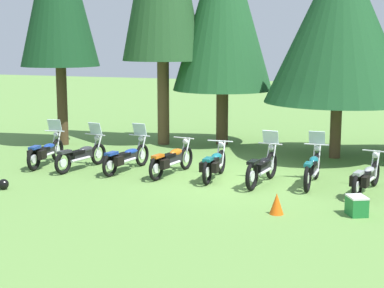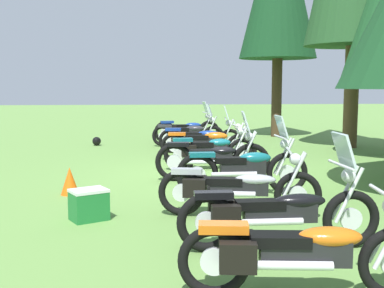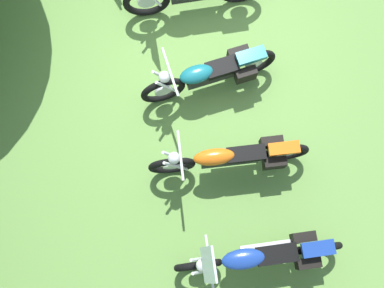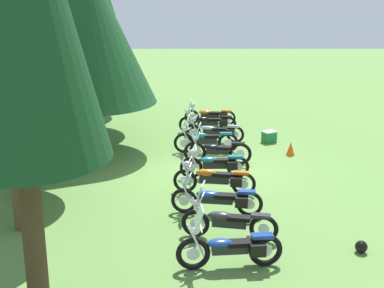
{
  "view_description": "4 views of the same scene",
  "coord_description": "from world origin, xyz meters",
  "views": [
    {
      "loc": [
        4.38,
        -15.7,
        3.87
      ],
      "look_at": [
        -1.57,
        0.57,
        0.85
      ],
      "focal_mm": 56.55,
      "sensor_mm": 36.0,
      "label": 1
    },
    {
      "loc": [
        10.23,
        -1.48,
        1.88
      ],
      "look_at": [
        -0.63,
        -0.43,
        0.59
      ],
      "focal_mm": 45.88,
      "sensor_mm": 36.0,
      "label": 2
    },
    {
      "loc": [
        -3.22,
        0.98,
        7.08
      ],
      "look_at": [
        -1.68,
        0.55,
        0.5
      ],
      "focal_mm": 44.01,
      "sensor_mm": 36.0,
      "label": 3
    },
    {
      "loc": [
        -15.65,
        0.74,
        5.43
      ],
      "look_at": [
        1.18,
        0.71,
        0.56
      ],
      "focal_mm": 47.86,
      "sensor_mm": 36.0,
      "label": 4
    }
  ],
  "objects": [
    {
      "name": "picnic_cooler",
      "position": [
        3.36,
        -2.28,
        0.22
      ],
      "size": [
        0.56,
        0.61,
        0.44
      ],
      "color": "#1E7233",
      "rests_on": "ground_plane"
    },
    {
      "name": "pine_tree_4",
      "position": [
        5.02,
        5.14,
        4.66
      ],
      "size": [
        4.17,
        4.17,
        7.42
      ],
      "color": "brown",
      "rests_on": "ground_plane"
    },
    {
      "name": "motorcycle_5",
      "position": [
        0.7,
        -0.12,
        0.48
      ],
      "size": [
        0.69,
        2.28,
        1.39
      ],
      "rotation": [
        0.0,
        0.0,
        1.46
      ],
      "color": "black",
      "rests_on": "ground_plane"
    },
    {
      "name": "motorcycle_3",
      "position": [
        -2.01,
        0.04,
        0.45
      ],
      "size": [
        0.79,
        2.35,
        1.0
      ],
      "rotation": [
        0.0,
        0.0,
        1.41
      ],
      "color": "black",
      "rests_on": "ground_plane"
    },
    {
      "name": "ground_plane",
      "position": [
        0.0,
        0.0,
        0.0
      ],
      "size": [
        80.0,
        80.0,
        0.0
      ],
      "primitive_type": "plane",
      "color": "#608C42"
    },
    {
      "name": "motorcycle_9",
      "position": [
        6.16,
        -0.14,
        0.43
      ],
      "size": [
        0.73,
        2.25,
        0.98
      ],
      "rotation": [
        0.0,
        0.0,
        1.44
      ],
      "color": "black",
      "rests_on": "ground_plane"
    },
    {
      "name": "pine_tree_3",
      "position": [
        2.08,
        4.31,
        4.4
      ],
      "size": [
        4.74,
        4.74,
        6.99
      ],
      "color": "brown",
      "rests_on": "ground_plane"
    },
    {
      "name": "motorcycle_0",
      "position": [
        -6.14,
        -0.08,
        0.45
      ],
      "size": [
        0.71,
        2.23,
        1.37
      ],
      "rotation": [
        0.0,
        0.0,
        1.67
      ],
      "color": "black",
      "rests_on": "ground_plane"
    },
    {
      "name": "motorcycle_7",
      "position": [
        3.4,
        -0.19,
        0.42
      ],
      "size": [
        0.81,
        2.33,
        0.99
      ],
      "rotation": [
        0.0,
        0.0,
        1.38
      ],
      "color": "black",
      "rests_on": "ground_plane"
    },
    {
      "name": "motorcycle_8",
      "position": [
        4.87,
        0.02,
        0.45
      ],
      "size": [
        0.74,
        2.38,
        1.35
      ],
      "rotation": [
        0.0,
        0.0,
        1.57
      ],
      "color": "black",
      "rests_on": "ground_plane"
    },
    {
      "name": "dropped_helmet",
      "position": [
        -5.49,
        -3.01,
        0.14
      ],
      "size": [
        0.28,
        0.28,
        0.28
      ],
      "primitive_type": "sphere",
      "color": "black",
      "rests_on": "ground_plane"
    },
    {
      "name": "motorcycle_2",
      "position": [
        -3.45,
        0.05,
        0.45
      ],
      "size": [
        0.82,
        2.37,
        1.35
      ],
      "rotation": [
        0.0,
        0.0,
        1.44
      ],
      "color": "black",
      "rests_on": "ground_plane"
    },
    {
      "name": "motorcycle_6",
      "position": [
        1.99,
        0.24,
        0.48
      ],
      "size": [
        0.67,
        2.32,
        1.38
      ],
      "rotation": [
        0.0,
        0.0,
        1.58
      ],
      "color": "black",
      "rests_on": "ground_plane"
    },
    {
      "name": "pine_tree_2",
      "position": [
        -2.2,
        5.55,
        5.07
      ],
      "size": [
        3.64,
        3.64,
        8.15
      ],
      "color": "#4C3823",
      "rests_on": "ground_plane"
    },
    {
      "name": "motorcycle_1",
      "position": [
        -4.84,
        -0.11,
        0.45
      ],
      "size": [
        0.78,
        2.24,
        1.34
      ],
      "rotation": [
        0.0,
        0.0,
        1.38
      ],
      "color": "black",
      "rests_on": "ground_plane"
    },
    {
      "name": "traffic_cone",
      "position": [
        1.67,
        -2.79,
        0.24
      ],
      "size": [
        0.32,
        0.32,
        0.48
      ],
      "primitive_type": "cone",
      "color": "#EA590F",
      "rests_on": "ground_plane"
    },
    {
      "name": "motorcycle_4",
      "position": [
        -0.69,
        -0.03,
        0.45
      ],
      "size": [
        0.75,
        2.16,
        1.0
      ],
      "rotation": [
        0.0,
        0.0,
        1.61
      ],
      "color": "black",
      "rests_on": "ground_plane"
    }
  ]
}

